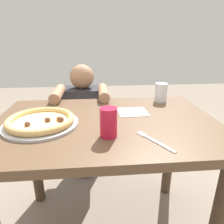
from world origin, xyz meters
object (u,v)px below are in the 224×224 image
pizza_near (41,121)px  fork (153,140)px  drink_cup_colored (109,122)px  diner_seated (84,125)px  water_cup_clear (161,92)px

pizza_near → fork: pizza_near is taller
drink_cup_colored → pizza_near: bearing=155.8°
drink_cup_colored → diner_seated: (-0.15, 0.81, -0.37)m
drink_cup_colored → diner_seated: bearing=100.4°
drink_cup_colored → water_cup_clear: size_ratio=1.07×
drink_cup_colored → fork: (0.18, -0.06, -0.06)m
pizza_near → water_cup_clear: 0.76m
water_cup_clear → diner_seated: 0.72m
drink_cup_colored → fork: drink_cup_colored is taller
water_cup_clear → fork: bearing=-110.6°
diner_seated → drink_cup_colored: bearing=-79.6°
fork → diner_seated: 0.98m
pizza_near → water_cup_clear: size_ratio=2.97×
diner_seated → water_cup_clear: bearing=-33.4°
pizza_near → drink_cup_colored: drink_cup_colored is taller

